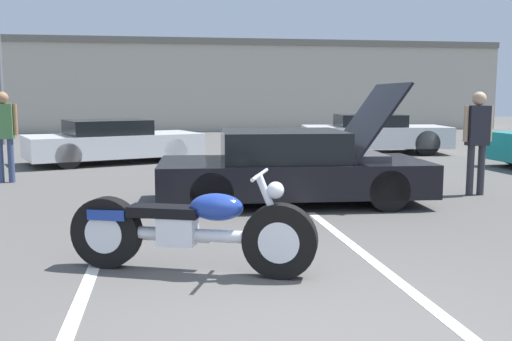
{
  "coord_description": "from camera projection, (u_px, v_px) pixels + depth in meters",
  "views": [
    {
      "loc": [
        -0.96,
        -3.49,
        1.69
      ],
      "look_at": [
        0.13,
        3.22,
        0.8
      ],
      "focal_mm": 40.0,
      "sensor_mm": 36.0,
      "label": 1
    }
  ],
  "objects": [
    {
      "name": "parking_stripe_middle",
      "position": [
        373.0,
        261.0,
        5.85
      ],
      "size": [
        0.12,
        5.03,
        0.01
      ],
      "primitive_type": "cube",
      "color": "white",
      "rests_on": "ground"
    },
    {
      "name": "parking_stripe_foreground",
      "position": [
        91.0,
        275.0,
        5.4
      ],
      "size": [
        0.12,
        5.03,
        0.01
      ],
      "primitive_type": "cube",
      "color": "white",
      "rests_on": "ground"
    },
    {
      "name": "far_building",
      "position": [
        182.0,
        83.0,
        28.68
      ],
      "size": [
        32.0,
        4.2,
        4.4
      ],
      "color": "#B2AD9E",
      "rests_on": "ground"
    },
    {
      "name": "spectator_near_motorcycle",
      "position": [
        4.0,
        129.0,
        11.08
      ],
      "size": [
        0.52,
        0.23,
        1.77
      ],
      "color": "#38476B",
      "rests_on": "ground"
    },
    {
      "name": "parked_car_left_row",
      "position": [
        113.0,
        142.0,
        14.55
      ],
      "size": [
        4.65,
        3.21,
        1.09
      ],
      "rotation": [
        0.0,
        0.0,
        0.35
      ],
      "color": "white",
      "rests_on": "ground"
    },
    {
      "name": "motorcycle",
      "position": [
        190.0,
        230.0,
        5.46
      ],
      "size": [
        2.34,
        1.07,
        0.99
      ],
      "rotation": [
        0.0,
        0.0,
        -0.36
      ],
      "color": "black",
      "rests_on": "ground"
    },
    {
      "name": "parked_car_mid_row",
      "position": [
        374.0,
        134.0,
        16.96
      ],
      "size": [
        4.4,
        2.39,
        1.15
      ],
      "rotation": [
        0.0,
        0.0,
        -0.13
      ],
      "color": "white",
      "rests_on": "ground"
    },
    {
      "name": "spectator_by_show_car",
      "position": [
        478.0,
        134.0,
        9.67
      ],
      "size": [
        0.52,
        0.23,
        1.76
      ],
      "color": "#333338",
      "rests_on": "ground"
    },
    {
      "name": "show_car_hood_open",
      "position": [
        293.0,
        168.0,
        9.04
      ],
      "size": [
        4.29,
        2.12,
        1.89
      ],
      "rotation": [
        0.0,
        0.0,
        -0.07
      ],
      "color": "black",
      "rests_on": "ground"
    }
  ]
}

